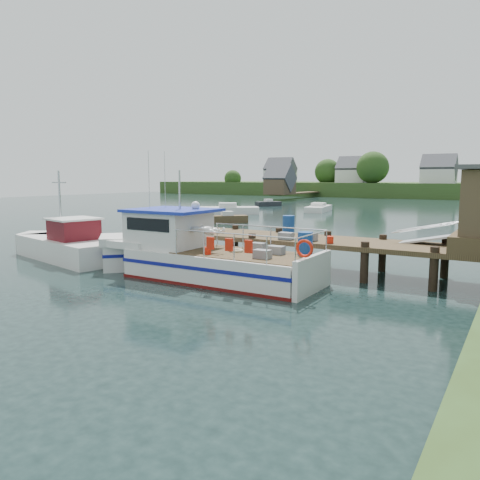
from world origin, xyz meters
The scene contains 9 objects.
ground_plane centered at (0.00, 0.00, 0.00)m, with size 160.00×160.00×0.00m, color black.
far_shore centered at (0.01, 82.37, 2.10)m, with size 140.00×42.55×9.22m.
dock centered at (6.51, 0.01, 2.24)m, with size 16.60×3.00×4.78m.
lobster_boat centered at (-1.70, -3.87, 0.93)m, with size 10.83×3.27×5.15m.
work_boat centered at (-9.84, -3.74, 0.69)m, with size 8.34×3.99×4.37m.
moored_rowboat centered at (-13.03, 15.91, 0.38)m, with size 3.37×3.40×1.04m.
moored_a centered at (-18.42, 24.26, 0.46)m, with size 6.81×5.84×1.24m.
moored_d centered at (-11.36, 33.17, 0.39)m, with size 3.09×6.39×1.04m.
moored_e centered at (-21.35, 39.25, 0.37)m, with size 3.07×3.72×1.01m.
Camera 1 is at (9.67, -18.88, 4.05)m, focal length 35.00 mm.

